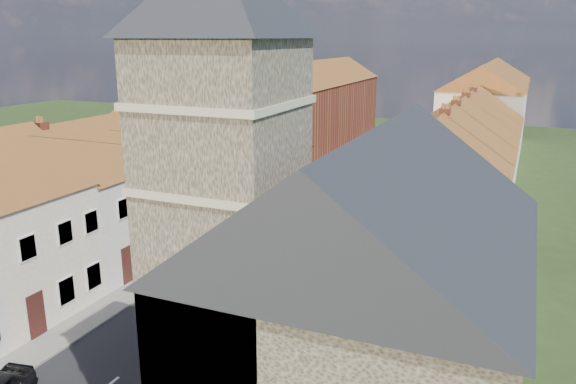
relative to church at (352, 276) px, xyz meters
The scene contains 22 objects.
road 28.87m from the church, 109.33° to the left, with size 7.00×90.00×0.02m, color black.
pavement_left 30.57m from the church, 117.29° to the left, with size 1.80×90.00×0.12m, color slate.
pavement_right 27.75m from the church, 100.53° to the left, with size 1.80×90.00×0.12m, color slate.
church is the anchor object (origin of this frame).
cottage_r_tudor 9.48m from the church, 90.57° to the left, with size 8.30×5.20×9.00m.
cottage_r_white_near 14.84m from the church, 90.23° to the left, with size 8.30×6.00×9.00m.
cottage_r_cream_mid 20.22m from the church, 90.17° to the left, with size 8.30×5.20×9.00m.
cottage_r_pink 25.61m from the church, 90.13° to the left, with size 8.30×6.00×9.00m.
cottage_r_white_far 31.00m from the church, 90.11° to the left, with size 8.30×5.20×9.00m.
cottage_r_cream_far 36.40m from the church, 90.09° to the left, with size 8.30×6.00×9.00m.
cottage_l_white 20.61m from the church, 155.20° to the left, with size 8.30×6.90×8.80m.
cottage_l_brick_mid 23.81m from the church, 141.73° to the left, with size 8.30×5.70×9.10m.
cottage_l_pink 27.78m from the church, 132.28° to the left, with size 8.30×6.30×8.80m.
block_right_far 51.68m from the church, 90.07° to the left, with size 8.30×24.20×10.50m.
block_left_far 50.27m from the church, 111.79° to the left, with size 8.30×24.20×10.50m.
lamppost 21.38m from the church, 128.30° to the left, with size 0.88×0.15×6.00m.
car_mid 30.29m from the church, 112.14° to the left, with size 1.29×3.71×1.22m, color gray.
car_far 43.25m from the church, 105.76° to the left, with size 1.69×4.16×1.21m, color navy.
car_distant 48.61m from the church, 105.06° to the left, with size 2.24×4.86×1.35m, color #A6A7AD.
pedestrian_left 15.88m from the church, 150.12° to the left, with size 0.60×0.39×1.63m, color black.
pedestrian_right 16.68m from the church, 105.46° to the left, with size 0.93×0.73×1.92m, color black.
pedestrian_left_b 18.85m from the church, 135.85° to the left, with size 0.63×0.41×1.72m, color black.
Camera 1 is at (13.89, -12.21, 13.02)m, focal length 35.00 mm.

